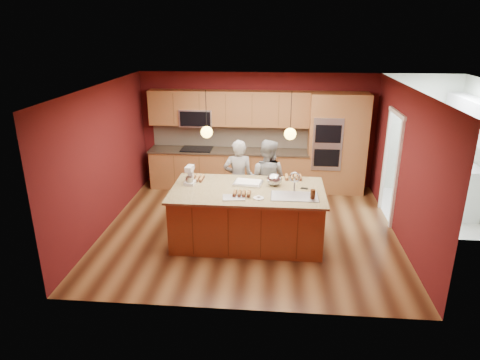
# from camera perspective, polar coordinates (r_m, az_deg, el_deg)

# --- Properties ---
(floor) EXTENTS (5.50, 5.50, 0.00)m
(floor) POSITION_cam_1_polar(r_m,az_deg,el_deg) (8.31, 1.25, -6.51)
(floor) COLOR #3F2111
(floor) RESTS_ON ground
(ceiling) EXTENTS (5.50, 5.50, 0.00)m
(ceiling) POSITION_cam_1_polar(r_m,az_deg,el_deg) (7.50, 1.41, 12.28)
(ceiling) COLOR white
(ceiling) RESTS_ON ground
(wall_back) EXTENTS (5.50, 0.00, 5.50)m
(wall_back) POSITION_cam_1_polar(r_m,az_deg,el_deg) (10.21, 2.27, 6.63)
(wall_back) COLOR #4F1113
(wall_back) RESTS_ON ground
(wall_front) EXTENTS (5.50, 0.00, 5.50)m
(wall_front) POSITION_cam_1_polar(r_m,az_deg,el_deg) (5.48, -0.43, -5.49)
(wall_front) COLOR #4F1113
(wall_front) RESTS_ON ground
(wall_left) EXTENTS (0.00, 5.00, 5.00)m
(wall_left) POSITION_cam_1_polar(r_m,az_deg,el_deg) (8.43, -17.69, 2.79)
(wall_left) COLOR #4F1113
(wall_left) RESTS_ON ground
(wall_right) EXTENTS (0.00, 5.00, 5.00)m
(wall_right) POSITION_cam_1_polar(r_m,az_deg,el_deg) (8.11, 21.11, 1.72)
(wall_right) COLOR #4F1113
(wall_right) RESTS_ON ground
(cabinet_run) EXTENTS (3.74, 0.64, 2.30)m
(cabinet_run) POSITION_cam_1_polar(r_m,az_deg,el_deg) (10.11, -1.69, 4.36)
(cabinet_run) COLOR brown
(cabinet_run) RESTS_ON floor
(oven_column) EXTENTS (1.30, 0.62, 2.30)m
(oven_column) POSITION_cam_1_polar(r_m,az_deg,el_deg) (10.04, 12.78, 4.75)
(oven_column) COLOR brown
(oven_column) RESTS_ON floor
(doorway_trim) EXTENTS (0.08, 1.11, 2.20)m
(doorway_trim) POSITION_cam_1_polar(r_m,az_deg,el_deg) (8.93, 19.44, 1.51)
(doorway_trim) COLOR white
(doorway_trim) RESTS_ON wall_right
(laundry_room) EXTENTS (2.60, 2.70, 2.70)m
(laundry_room) POSITION_cam_1_polar(r_m,az_deg,el_deg) (9.61, 28.96, 6.98)
(laundry_room) COLOR silver
(laundry_room) RESTS_ON ground
(pendant_left) EXTENTS (0.20, 0.20, 0.80)m
(pendant_left) POSITION_cam_1_polar(r_m,az_deg,el_deg) (7.28, -4.46, 6.41)
(pendant_left) COLOR black
(pendant_left) RESTS_ON ceiling
(pendant_right) EXTENTS (0.20, 0.20, 0.80)m
(pendant_right) POSITION_cam_1_polar(r_m,az_deg,el_deg) (7.19, 6.70, 6.16)
(pendant_right) COLOR black
(pendant_right) RESTS_ON ceiling
(island) EXTENTS (2.69, 1.50, 1.37)m
(island) POSITION_cam_1_polar(r_m,az_deg,el_deg) (7.69, 1.12, -4.62)
(island) COLOR brown
(island) RESTS_ON floor
(person_left) EXTENTS (0.64, 0.47, 1.62)m
(person_left) POSITION_cam_1_polar(r_m,az_deg,el_deg) (8.52, -0.25, 0.12)
(person_left) COLOR black
(person_left) RESTS_ON floor
(person_right) EXTENTS (0.94, 0.82, 1.63)m
(person_right) POSITION_cam_1_polar(r_m,az_deg,el_deg) (8.49, 3.58, 0.05)
(person_right) COLOR slate
(person_right) RESTS_ON floor
(stand_mixer) EXTENTS (0.20, 0.26, 0.34)m
(stand_mixer) POSITION_cam_1_polar(r_m,az_deg,el_deg) (7.76, -6.71, 0.49)
(stand_mixer) COLOR silver
(stand_mixer) RESTS_ON island
(sheet_cake) EXTENTS (0.56, 0.45, 0.05)m
(sheet_cake) POSITION_cam_1_polar(r_m,az_deg,el_deg) (7.75, 1.08, -0.36)
(sheet_cake) COLOR silver
(sheet_cake) RESTS_ON island
(cooling_rack) EXTENTS (0.40, 0.31, 0.02)m
(cooling_rack) POSITION_cam_1_polar(r_m,az_deg,el_deg) (7.12, -0.83, -2.35)
(cooling_rack) COLOR silver
(cooling_rack) RESTS_ON island
(mixing_bowl) EXTENTS (0.27, 0.27, 0.23)m
(mixing_bowl) POSITION_cam_1_polar(r_m,az_deg,el_deg) (7.68, 4.59, 0.08)
(mixing_bowl) COLOR #ADB0B4
(mixing_bowl) RESTS_ON island
(plate) EXTENTS (0.18, 0.18, 0.01)m
(plate) POSITION_cam_1_polar(r_m,az_deg,el_deg) (7.11, 2.50, -2.41)
(plate) COLOR silver
(plate) RESTS_ON island
(tumbler) EXTENTS (0.08, 0.08, 0.16)m
(tumbler) POSITION_cam_1_polar(r_m,az_deg,el_deg) (7.16, 9.67, -1.89)
(tumbler) COLOR #35190A
(tumbler) RESTS_ON island
(phone) EXTENTS (0.14, 0.09, 0.01)m
(phone) POSITION_cam_1_polar(r_m,az_deg,el_deg) (7.61, 8.57, -1.10)
(phone) COLOR black
(phone) RESTS_ON island
(cupcakes_left) EXTENTS (0.32, 0.32, 0.07)m
(cupcakes_left) POSITION_cam_1_polar(r_m,az_deg,el_deg) (7.99, -5.96, 0.29)
(cupcakes_left) COLOR #B78444
(cupcakes_left) RESTS_ON island
(cupcakes_rack) EXTENTS (0.31, 0.24, 0.07)m
(cupcakes_rack) POSITION_cam_1_polar(r_m,az_deg,el_deg) (7.19, 0.23, -1.74)
(cupcakes_rack) COLOR #B78444
(cupcakes_rack) RESTS_ON island
(cupcakes_right) EXTENTS (0.33, 0.25, 0.07)m
(cupcakes_right) POSITION_cam_1_polar(r_m,az_deg,el_deg) (8.04, 7.12, 0.37)
(cupcakes_right) COLOR #B78444
(cupcakes_right) RESTS_ON island
(washer) EXTENTS (0.67, 0.69, 1.05)m
(washer) POSITION_cam_1_polar(r_m,az_deg,el_deg) (9.68, 27.28, -1.51)
(washer) COLOR silver
(washer) RESTS_ON floor
(dryer) EXTENTS (0.80, 0.82, 1.05)m
(dryer) POSITION_cam_1_polar(r_m,az_deg,el_deg) (10.30, 26.13, -0.11)
(dryer) COLOR silver
(dryer) RESTS_ON floor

